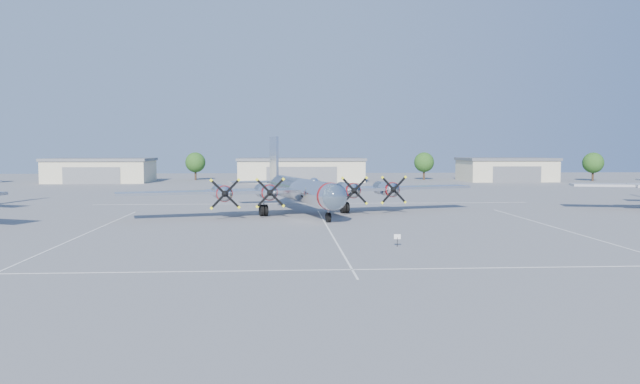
{
  "coord_description": "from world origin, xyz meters",
  "views": [
    {
      "loc": [
        -4.44,
        -60.76,
        7.69
      ],
      "look_at": [
        -0.52,
        2.52,
        3.2
      ],
      "focal_mm": 35.0,
      "sensor_mm": 36.0,
      "label": 1
    }
  ],
  "objects": [
    {
      "name": "hangar_west",
      "position": [
        -45.0,
        81.96,
        2.71
      ],
      "size": [
        22.6,
        14.6,
        5.4
      ],
      "color": "beige",
      "rests_on": "ground"
    },
    {
      "name": "parking_lines",
      "position": [
        0.0,
        -1.75,
        0.01
      ],
      "size": [
        60.0,
        50.08,
        0.01
      ],
      "color": "silver",
      "rests_on": "ground"
    },
    {
      "name": "main_bomber_b29",
      "position": [
        -2.22,
        12.5,
        0.0
      ],
      "size": [
        47.74,
        38.53,
        9.22
      ],
      "primitive_type": null,
      "rotation": [
        0.0,
        0.0,
        0.27
      ],
      "color": "silver",
      "rests_on": "ground"
    },
    {
      "name": "tree_east",
      "position": [
        30.0,
        88.0,
        4.22
      ],
      "size": [
        4.8,
        4.8,
        6.64
      ],
      "color": "#382619",
      "rests_on": "ground"
    },
    {
      "name": "tree_west",
      "position": [
        -25.0,
        90.0,
        4.22
      ],
      "size": [
        4.8,
        4.8,
        6.64
      ],
      "color": "#382619",
      "rests_on": "ground"
    },
    {
      "name": "ground",
      "position": [
        0.0,
        0.0,
        0.0
      ],
      "size": [
        260.0,
        260.0,
        0.0
      ],
      "primitive_type": "plane",
      "color": "#5C5C5E",
      "rests_on": "ground"
    },
    {
      "name": "hangar_east",
      "position": [
        48.0,
        81.96,
        2.71
      ],
      "size": [
        20.6,
        14.6,
        5.4
      ],
      "color": "beige",
      "rests_on": "ground"
    },
    {
      "name": "info_placard",
      "position": [
        4.55,
        -13.1,
        0.69
      ],
      "size": [
        0.52,
        0.08,
        0.98
      ],
      "rotation": [
        0.0,
        0.0,
        -0.08
      ],
      "color": "black",
      "rests_on": "ground"
    },
    {
      "name": "tree_far_east",
      "position": [
        68.0,
        80.0,
        4.22
      ],
      "size": [
        4.8,
        4.8,
        6.64
      ],
      "color": "#382619",
      "rests_on": "ground"
    },
    {
      "name": "hangar_center",
      "position": [
        0.0,
        81.96,
        2.71
      ],
      "size": [
        28.6,
        14.6,
        5.4
      ],
      "color": "beige",
      "rests_on": "ground"
    }
  ]
}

